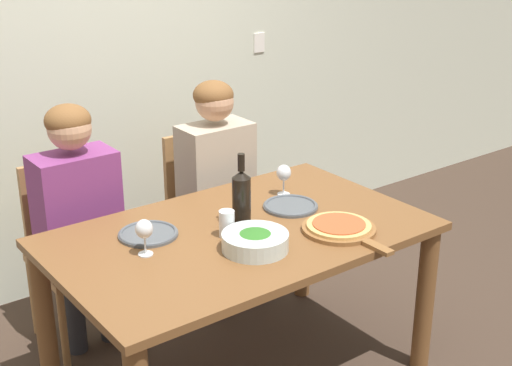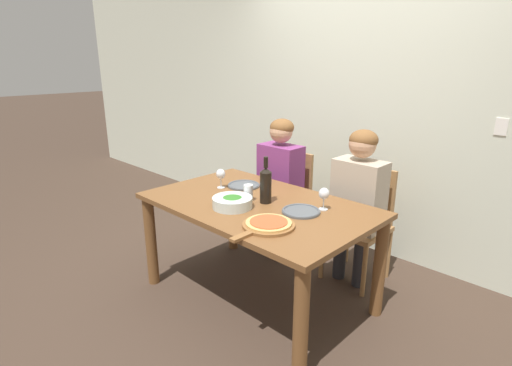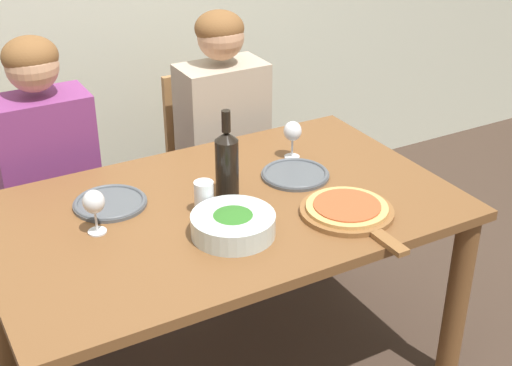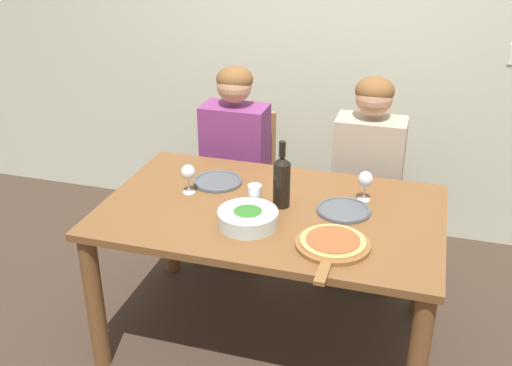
# 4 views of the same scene
# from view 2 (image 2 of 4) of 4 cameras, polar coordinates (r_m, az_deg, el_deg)

# --- Properties ---
(ground_plane) EXTENTS (40.00, 40.00, 0.00)m
(ground_plane) POSITION_cam_2_polar(r_m,az_deg,el_deg) (3.11, 0.21, -15.88)
(ground_plane) COLOR #3D2D23
(back_wall) EXTENTS (10.00, 0.06, 2.70)m
(back_wall) POSITION_cam_2_polar(r_m,az_deg,el_deg) (3.71, 15.12, 11.26)
(back_wall) COLOR beige
(back_wall) RESTS_ON ground
(dining_table) EXTENTS (1.59, 0.98, 0.75)m
(dining_table) POSITION_cam_2_polar(r_m,az_deg,el_deg) (2.82, 0.23, -5.07)
(dining_table) COLOR brown
(dining_table) RESTS_ON ground
(chair_left) EXTENTS (0.42, 0.42, 0.89)m
(chair_left) POSITION_cam_2_polar(r_m,az_deg,el_deg) (3.70, 4.37, -2.00)
(chair_left) COLOR #9E7042
(chair_left) RESTS_ON ground
(chair_right) EXTENTS (0.42, 0.42, 0.89)m
(chair_right) POSITION_cam_2_polar(r_m,az_deg,el_deg) (3.29, 14.96, -5.10)
(chair_right) COLOR #9E7042
(chair_right) RESTS_ON ground
(person_woman) EXTENTS (0.47, 0.51, 1.21)m
(person_woman) POSITION_cam_2_polar(r_m,az_deg,el_deg) (3.55, 3.32, 1.36)
(person_woman) COLOR #28282D
(person_woman) RESTS_ON ground
(person_man) EXTENTS (0.47, 0.51, 1.21)m
(person_man) POSITION_cam_2_polar(r_m,az_deg,el_deg) (3.11, 14.31, -1.46)
(person_man) COLOR #28282D
(person_man) RESTS_ON ground
(wine_bottle) EXTENTS (0.08, 0.08, 0.33)m
(wine_bottle) POSITION_cam_2_polar(r_m,az_deg,el_deg) (2.73, 1.39, -0.19)
(wine_bottle) COLOR black
(wine_bottle) RESTS_ON dining_table
(broccoli_bowl) EXTENTS (0.27, 0.27, 0.08)m
(broccoli_bowl) POSITION_cam_2_polar(r_m,az_deg,el_deg) (2.68, -3.39, -2.74)
(broccoli_bowl) COLOR silver
(broccoli_bowl) RESTS_ON dining_table
(dinner_plate_left) EXTENTS (0.25, 0.25, 0.02)m
(dinner_plate_left) POSITION_cam_2_polar(r_m,az_deg,el_deg) (3.12, -1.78, -0.30)
(dinner_plate_left) COLOR #4C5156
(dinner_plate_left) RESTS_ON dining_table
(dinner_plate_right) EXTENTS (0.25, 0.25, 0.02)m
(dinner_plate_right) POSITION_cam_2_polar(r_m,az_deg,el_deg) (2.61, 6.45, -4.00)
(dinner_plate_right) COLOR #4C5156
(dinner_plate_right) RESTS_ON dining_table
(pizza_on_board) EXTENTS (0.32, 0.46, 0.04)m
(pizza_on_board) POSITION_cam_2_polar(r_m,az_deg,el_deg) (2.38, 1.68, -5.96)
(pizza_on_board) COLOR brown
(pizza_on_board) RESTS_ON dining_table
(wine_glass_left) EXTENTS (0.07, 0.07, 0.15)m
(wine_glass_left) POSITION_cam_2_polar(r_m,az_deg,el_deg) (3.06, -5.06, 1.16)
(wine_glass_left) COLOR silver
(wine_glass_left) RESTS_ON dining_table
(wine_glass_right) EXTENTS (0.07, 0.07, 0.15)m
(wine_glass_right) POSITION_cam_2_polar(r_m,az_deg,el_deg) (2.65, 9.69, -1.65)
(wine_glass_right) COLOR silver
(wine_glass_right) RESTS_ON dining_table
(water_tumbler) EXTENTS (0.07, 0.07, 0.12)m
(water_tumbler) POSITION_cam_2_polar(r_m,az_deg,el_deg) (2.79, -1.10, -1.40)
(water_tumbler) COLOR silver
(water_tumbler) RESTS_ON dining_table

